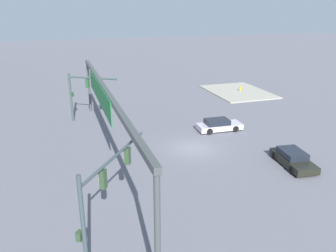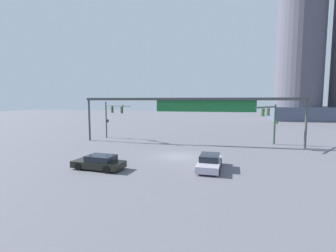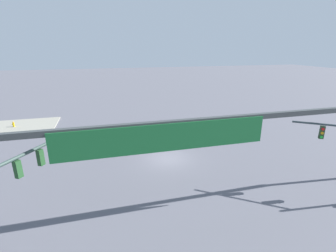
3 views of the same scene
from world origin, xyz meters
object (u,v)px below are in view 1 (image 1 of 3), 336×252
(sedan_car_approaching, at_px, (293,159))
(sedan_car_waiting_far, at_px, (219,125))
(traffic_signal_near_corner, at_px, (82,89))
(traffic_signal_opposite_side, at_px, (103,191))
(fire_hydrant_on_curb, at_px, (240,89))

(sedan_car_approaching, relative_size, sedan_car_waiting_far, 0.99)
(traffic_signal_near_corner, xyz_separation_m, traffic_signal_opposite_side, (-22.21, 0.80, 0.19))
(traffic_signal_opposite_side, relative_size, fire_hydrant_on_curb, 7.95)
(traffic_signal_near_corner, height_order, traffic_signal_opposite_side, traffic_signal_opposite_side)
(fire_hydrant_on_curb, bearing_deg, traffic_signal_near_corner, 106.67)
(traffic_signal_near_corner, height_order, sedan_car_waiting_far, traffic_signal_near_corner)
(traffic_signal_near_corner, bearing_deg, sedan_car_approaching, -13.98)
(sedan_car_waiting_far, xyz_separation_m, fire_hydrant_on_curb, (13.97, -10.35, -0.09))
(traffic_signal_opposite_side, relative_size, sedan_car_waiting_far, 1.22)
(traffic_signal_near_corner, relative_size, sedan_car_approaching, 1.16)
(fire_hydrant_on_curb, bearing_deg, sedan_car_waiting_far, 143.46)
(sedan_car_approaching, xyz_separation_m, fire_hydrant_on_curb, (23.12, -8.28, -0.09))
(traffic_signal_near_corner, relative_size, sedan_car_waiting_far, 1.14)
(sedan_car_approaching, bearing_deg, sedan_car_waiting_far, -160.64)
(traffic_signal_opposite_side, xyz_separation_m, sedan_car_approaching, (6.03, -15.71, -3.31))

